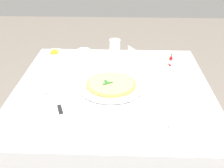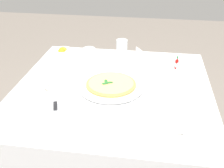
{
  "view_description": "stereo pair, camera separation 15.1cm",
  "coord_description": "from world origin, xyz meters",
  "px_view_note": "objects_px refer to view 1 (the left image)",
  "views": [
    {
      "loc": [
        1.33,
        0.04,
        1.48
      ],
      "look_at": [
        0.01,
        -0.0,
        0.75
      ],
      "focal_mm": 44.71,
      "sensor_mm": 36.0,
      "label": 1
    },
    {
      "loc": [
        1.31,
        0.19,
        1.48
      ],
      "look_at": [
        0.01,
        -0.0,
        0.75
      ],
      "focal_mm": 44.71,
      "sensor_mm": 36.0,
      "label": 2
    }
  ],
  "objects_px": {
    "citrus_bowl": "(54,55)",
    "menu_card": "(132,52)",
    "pizza": "(111,84)",
    "hot_sauce_bottle": "(171,61)",
    "coffee_cup_far_left": "(179,127)",
    "water_glass_left_edge": "(159,65)",
    "napkin_folded": "(62,118)",
    "coffee_cup_center_back": "(39,89)",
    "pizza_plate": "(111,86)",
    "dinner_knife": "(62,116)",
    "water_glass_far_right": "(84,59)",
    "pepper_shaker": "(168,60)",
    "water_glass_right_edge": "(115,50)",
    "salt_shaker": "(173,64)"
  },
  "relations": [
    {
      "from": "coffee_cup_center_back",
      "to": "water_glass_far_right",
      "type": "bearing_deg",
      "value": 149.46
    },
    {
      "from": "pizza",
      "to": "menu_card",
      "type": "bearing_deg",
      "value": 164.5
    },
    {
      "from": "water_glass_right_edge",
      "to": "water_glass_left_edge",
      "type": "height_order",
      "value": "water_glass_right_edge"
    },
    {
      "from": "hot_sauce_bottle",
      "to": "pepper_shaker",
      "type": "xyz_separation_m",
      "value": [
        -0.03,
        -0.01,
        -0.01
      ]
    },
    {
      "from": "pizza_plate",
      "to": "coffee_cup_center_back",
      "type": "height_order",
      "value": "coffee_cup_center_back"
    },
    {
      "from": "water_glass_far_right",
      "to": "menu_card",
      "type": "relative_size",
      "value": 1.46
    },
    {
      "from": "pizza_plate",
      "to": "water_glass_far_right",
      "type": "relative_size",
      "value": 3.08
    },
    {
      "from": "water_glass_far_right",
      "to": "water_glass_left_edge",
      "type": "relative_size",
      "value": 1.1
    },
    {
      "from": "pizza",
      "to": "menu_card",
      "type": "distance_m",
      "value": 0.46
    },
    {
      "from": "water_glass_left_edge",
      "to": "citrus_bowl",
      "type": "distance_m",
      "value": 0.69
    },
    {
      "from": "dinner_knife",
      "to": "pepper_shaker",
      "type": "relative_size",
      "value": 3.38
    },
    {
      "from": "pizza",
      "to": "hot_sauce_bottle",
      "type": "xyz_separation_m",
      "value": [
        -0.29,
        0.36,
        0.01
      ]
    },
    {
      "from": "citrus_bowl",
      "to": "menu_card",
      "type": "relative_size",
      "value": 1.9
    },
    {
      "from": "salt_shaker",
      "to": "menu_card",
      "type": "relative_size",
      "value": 0.71
    },
    {
      "from": "pizza_plate",
      "to": "salt_shaker",
      "type": "distance_m",
      "value": 0.46
    },
    {
      "from": "pizza_plate",
      "to": "napkin_folded",
      "type": "height_order",
      "value": "napkin_folded"
    },
    {
      "from": "pizza",
      "to": "coffee_cup_far_left",
      "type": "relative_size",
      "value": 2.04
    },
    {
      "from": "citrus_bowl",
      "to": "pepper_shaker",
      "type": "xyz_separation_m",
      "value": [
        0.05,
        0.74,
        -0.0
      ]
    },
    {
      "from": "pizza_plate",
      "to": "dinner_knife",
      "type": "relative_size",
      "value": 1.87
    },
    {
      "from": "coffee_cup_center_back",
      "to": "water_glass_left_edge",
      "type": "xyz_separation_m",
      "value": [
        -0.27,
        0.65,
        0.02
      ]
    },
    {
      "from": "coffee_cup_center_back",
      "to": "pizza",
      "type": "bearing_deg",
      "value": 100.36
    },
    {
      "from": "water_glass_far_right",
      "to": "water_glass_left_edge",
      "type": "bearing_deg",
      "value": 82.26
    },
    {
      "from": "pizza_plate",
      "to": "menu_card",
      "type": "xyz_separation_m",
      "value": [
        -0.44,
        0.12,
        0.02
      ]
    },
    {
      "from": "coffee_cup_center_back",
      "to": "hot_sauce_bottle",
      "type": "xyz_separation_m",
      "value": [
        -0.36,
        0.74,
        0.01
      ]
    },
    {
      "from": "dinner_knife",
      "to": "citrus_bowl",
      "type": "distance_m",
      "value": 0.7
    },
    {
      "from": "water_glass_right_edge",
      "to": "citrus_bowl",
      "type": "bearing_deg",
      "value": -84.73
    },
    {
      "from": "hot_sauce_bottle",
      "to": "pepper_shaker",
      "type": "distance_m",
      "value": 0.03
    },
    {
      "from": "water_glass_left_edge",
      "to": "citrus_bowl",
      "type": "xyz_separation_m",
      "value": [
        -0.17,
        -0.67,
        -0.02
      ]
    },
    {
      "from": "pizza",
      "to": "pepper_shaker",
      "type": "xyz_separation_m",
      "value": [
        -0.32,
        0.35,
        0.0
      ]
    },
    {
      "from": "napkin_folded",
      "to": "coffee_cup_center_back",
      "type": "bearing_deg",
      "value": -158.25
    },
    {
      "from": "coffee_cup_far_left",
      "to": "napkin_folded",
      "type": "distance_m",
      "value": 0.51
    },
    {
      "from": "dinner_knife",
      "to": "water_glass_far_right",
      "type": "bearing_deg",
      "value": 157.34
    },
    {
      "from": "water_glass_right_edge",
      "to": "napkin_folded",
      "type": "height_order",
      "value": "water_glass_right_edge"
    },
    {
      "from": "water_glass_right_edge",
      "to": "salt_shaker",
      "type": "xyz_separation_m",
      "value": [
        0.14,
        0.36,
        -0.03
      ]
    },
    {
      "from": "water_glass_far_right",
      "to": "dinner_knife",
      "type": "relative_size",
      "value": 0.61
    },
    {
      "from": "pizza",
      "to": "water_glass_left_edge",
      "type": "xyz_separation_m",
      "value": [
        -0.2,
        0.28,
        0.02
      ]
    },
    {
      "from": "water_glass_far_right",
      "to": "pizza_plate",
      "type": "bearing_deg",
      "value": 34.07
    },
    {
      "from": "water_glass_far_right",
      "to": "napkin_folded",
      "type": "bearing_deg",
      "value": -3.32
    },
    {
      "from": "pizza",
      "to": "dinner_knife",
      "type": "distance_m",
      "value": 0.37
    },
    {
      "from": "dinner_knife",
      "to": "hot_sauce_bottle",
      "type": "relative_size",
      "value": 2.29
    },
    {
      "from": "dinner_knife",
      "to": "pepper_shaker",
      "type": "distance_m",
      "value": 0.84
    },
    {
      "from": "pepper_shaker",
      "to": "water_glass_far_right",
      "type": "bearing_deg",
      "value": -83.52
    },
    {
      "from": "dinner_knife",
      "to": "coffee_cup_center_back",
      "type": "bearing_deg",
      "value": -164.7
    },
    {
      "from": "pizza",
      "to": "coffee_cup_center_back",
      "type": "height_order",
      "value": "coffee_cup_center_back"
    },
    {
      "from": "citrus_bowl",
      "to": "coffee_cup_far_left",
      "type": "bearing_deg",
      "value": 42.61
    },
    {
      "from": "coffee_cup_far_left",
      "to": "menu_card",
      "type": "relative_size",
      "value": 1.67
    },
    {
      "from": "water_glass_far_right",
      "to": "water_glass_right_edge",
      "type": "height_order",
      "value": "water_glass_right_edge"
    },
    {
      "from": "pizza_plate",
      "to": "hot_sauce_bottle",
      "type": "bearing_deg",
      "value": 129.13
    },
    {
      "from": "salt_shaker",
      "to": "napkin_folded",
      "type": "bearing_deg",
      "value": -45.73
    },
    {
      "from": "water_glass_far_right",
      "to": "water_glass_right_edge",
      "type": "xyz_separation_m",
      "value": [
        -0.15,
        0.19,
        0.0
      ]
    }
  ]
}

